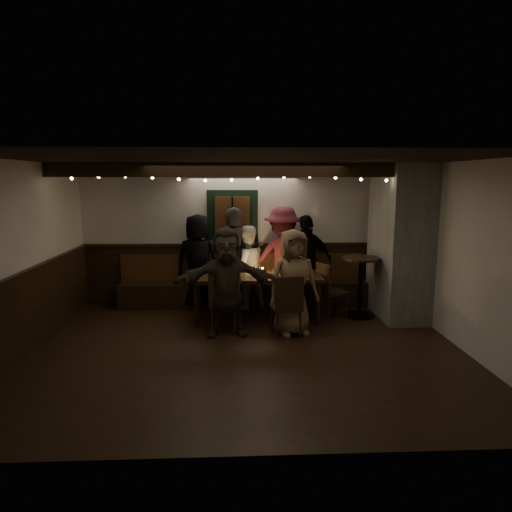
{
  "coord_description": "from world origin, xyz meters",
  "views": [
    {
      "loc": [
        -0.15,
        -6.08,
        2.36
      ],
      "look_at": [
        0.2,
        1.6,
        1.05
      ],
      "focal_mm": 32.0,
      "sensor_mm": 36.0,
      "label": 1
    }
  ],
  "objects_px": {
    "dining_table": "(256,279)",
    "chair_end": "(328,287)",
    "chair_near_left": "(224,300)",
    "person_e": "(306,262)",
    "person_c": "(246,267)",
    "high_top": "(361,279)",
    "chair_near_right": "(287,303)",
    "person_d": "(283,257)",
    "person_a": "(198,261)",
    "person_b": "(234,258)",
    "person_g": "(293,282)",
    "person_f": "(227,282)"
  },
  "relations": [
    {
      "from": "person_g",
      "to": "high_top",
      "type": "bearing_deg",
      "value": 18.64
    },
    {
      "from": "chair_near_left",
      "to": "person_g",
      "type": "bearing_deg",
      "value": -2.69
    },
    {
      "from": "high_top",
      "to": "person_b",
      "type": "xyz_separation_m",
      "value": [
        -2.17,
        0.64,
        0.27
      ]
    },
    {
      "from": "person_a",
      "to": "person_e",
      "type": "distance_m",
      "value": 1.98
    },
    {
      "from": "chair_near_left",
      "to": "person_c",
      "type": "height_order",
      "value": "person_c"
    },
    {
      "from": "chair_near_left",
      "to": "person_e",
      "type": "height_order",
      "value": "person_e"
    },
    {
      "from": "dining_table",
      "to": "chair_end",
      "type": "bearing_deg",
      "value": 1.33
    },
    {
      "from": "chair_end",
      "to": "person_f",
      "type": "relative_size",
      "value": 0.57
    },
    {
      "from": "chair_end",
      "to": "person_f",
      "type": "xyz_separation_m",
      "value": [
        -1.71,
        -0.82,
        0.3
      ]
    },
    {
      "from": "person_g",
      "to": "person_c",
      "type": "bearing_deg",
      "value": 99.67
    },
    {
      "from": "chair_near_right",
      "to": "high_top",
      "type": "xyz_separation_m",
      "value": [
        1.38,
        1.02,
        0.12
      ]
    },
    {
      "from": "chair_near_left",
      "to": "chair_near_right",
      "type": "bearing_deg",
      "value": -12.49
    },
    {
      "from": "person_b",
      "to": "person_c",
      "type": "height_order",
      "value": "person_b"
    },
    {
      "from": "person_a",
      "to": "person_g",
      "type": "height_order",
      "value": "person_a"
    },
    {
      "from": "chair_near_left",
      "to": "person_b",
      "type": "height_order",
      "value": "person_b"
    },
    {
      "from": "person_f",
      "to": "person_d",
      "type": "bearing_deg",
      "value": 53.93
    },
    {
      "from": "dining_table",
      "to": "person_c",
      "type": "xyz_separation_m",
      "value": [
        -0.15,
        0.66,
        0.06
      ]
    },
    {
      "from": "chair_near_right",
      "to": "person_a",
      "type": "height_order",
      "value": "person_a"
    },
    {
      "from": "chair_near_left",
      "to": "person_b",
      "type": "bearing_deg",
      "value": 84.15
    },
    {
      "from": "person_a",
      "to": "person_b",
      "type": "height_order",
      "value": "person_b"
    },
    {
      "from": "person_c",
      "to": "person_d",
      "type": "relative_size",
      "value": 0.82
    },
    {
      "from": "dining_table",
      "to": "person_g",
      "type": "relative_size",
      "value": 1.32
    },
    {
      "from": "person_b",
      "to": "person_c",
      "type": "relative_size",
      "value": 1.22
    },
    {
      "from": "person_d",
      "to": "person_e",
      "type": "height_order",
      "value": "person_d"
    },
    {
      "from": "person_a",
      "to": "person_g",
      "type": "relative_size",
      "value": 1.07
    },
    {
      "from": "high_top",
      "to": "person_a",
      "type": "distance_m",
      "value": 2.92
    },
    {
      "from": "chair_near_right",
      "to": "chair_end",
      "type": "relative_size",
      "value": 1.0
    },
    {
      "from": "dining_table",
      "to": "high_top",
      "type": "distance_m",
      "value": 1.8
    },
    {
      "from": "high_top",
      "to": "person_g",
      "type": "distance_m",
      "value": 1.54
    },
    {
      "from": "person_b",
      "to": "person_d",
      "type": "bearing_deg",
      "value": -164.24
    },
    {
      "from": "chair_end",
      "to": "person_e",
      "type": "height_order",
      "value": "person_e"
    },
    {
      "from": "high_top",
      "to": "chair_near_right",
      "type": "bearing_deg",
      "value": -143.54
    },
    {
      "from": "person_g",
      "to": "dining_table",
      "type": "bearing_deg",
      "value": 108.19
    },
    {
      "from": "chair_end",
      "to": "high_top",
      "type": "relative_size",
      "value": 0.91
    },
    {
      "from": "chair_near_left",
      "to": "chair_end",
      "type": "bearing_deg",
      "value": 23.5
    },
    {
      "from": "person_c",
      "to": "person_d",
      "type": "distance_m",
      "value": 0.7
    },
    {
      "from": "person_e",
      "to": "person_g",
      "type": "relative_size",
      "value": 1.06
    },
    {
      "from": "chair_near_right",
      "to": "person_a",
      "type": "bearing_deg",
      "value": 130.45
    },
    {
      "from": "dining_table",
      "to": "person_b",
      "type": "relative_size",
      "value": 1.15
    },
    {
      "from": "person_d",
      "to": "person_f",
      "type": "height_order",
      "value": "person_d"
    },
    {
      "from": "dining_table",
      "to": "chair_end",
      "type": "relative_size",
      "value": 2.26
    },
    {
      "from": "person_d",
      "to": "chair_near_right",
      "type": "bearing_deg",
      "value": 81.32
    },
    {
      "from": "person_a",
      "to": "person_e",
      "type": "xyz_separation_m",
      "value": [
        1.98,
        -0.1,
        -0.01
      ]
    },
    {
      "from": "person_d",
      "to": "person_f",
      "type": "distance_m",
      "value": 1.85
    },
    {
      "from": "dining_table",
      "to": "chair_near_left",
      "type": "distance_m",
      "value": 0.92
    },
    {
      "from": "chair_near_left",
      "to": "person_d",
      "type": "distance_m",
      "value": 1.86
    },
    {
      "from": "person_b",
      "to": "person_e",
      "type": "relative_size",
      "value": 1.08
    },
    {
      "from": "chair_end",
      "to": "person_c",
      "type": "relative_size",
      "value": 0.62
    },
    {
      "from": "person_c",
      "to": "person_g",
      "type": "height_order",
      "value": "person_g"
    },
    {
      "from": "high_top",
      "to": "person_a",
      "type": "xyz_separation_m",
      "value": [
        -2.83,
        0.69,
        0.21
      ]
    }
  ]
}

